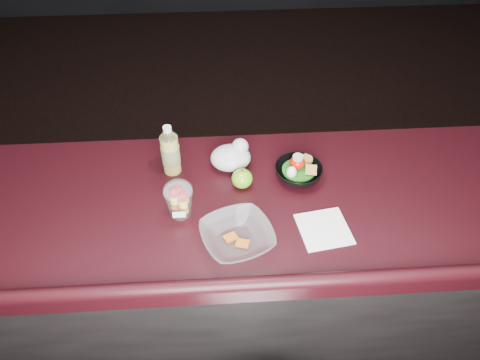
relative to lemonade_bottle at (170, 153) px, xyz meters
name	(u,v)px	position (x,y,z in m)	size (l,w,h in m)	color
room_shell	(286,15)	(0.30, -0.47, 0.73)	(8.00, 8.00, 8.00)	black
counter	(255,281)	(0.30, -0.17, -0.59)	(4.06, 0.71, 1.02)	black
lemonade_bottle	(170,153)	(0.00, 0.00, 0.00)	(0.07, 0.07, 0.20)	gold
fruit_cup	(179,199)	(0.04, -0.21, -0.01)	(0.10, 0.10, 0.14)	white
green_apple	(242,178)	(0.25, -0.09, -0.05)	(0.08, 0.08, 0.08)	#4C9010
plastic_bag	(232,156)	(0.22, 0.01, -0.04)	(0.15, 0.12, 0.11)	silver
snack_bowl	(298,171)	(0.45, -0.07, -0.05)	(0.19, 0.19, 0.09)	black
takeout_bowl	(237,237)	(0.22, -0.35, -0.06)	(0.29, 0.29, 0.06)	silver
paper_napkin	(324,229)	(0.51, -0.31, -0.08)	(0.16, 0.16, 0.00)	white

